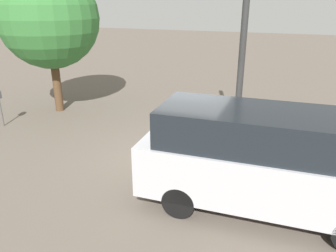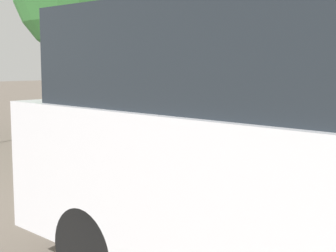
% 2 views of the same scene
% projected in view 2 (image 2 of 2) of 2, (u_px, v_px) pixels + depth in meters
% --- Properties ---
extents(ground_plane, '(80.00, 80.00, 0.00)m').
position_uv_depth(ground_plane, '(213.00, 211.00, 6.04)').
color(ground_plane, '#60564C').
extents(parking_meter_near, '(0.21, 0.13, 1.36)m').
position_uv_depth(parking_meter_near, '(203.00, 118.00, 6.82)').
color(parking_meter_near, '#4C4C4C').
rests_on(parking_meter_near, ground).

